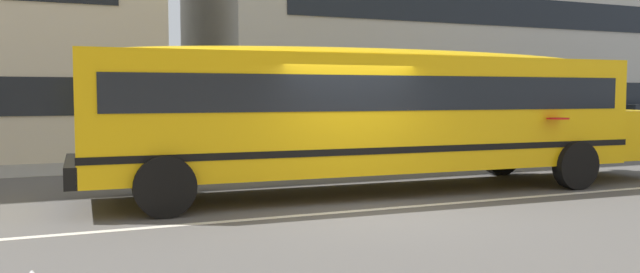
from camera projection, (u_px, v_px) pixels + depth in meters
The scene contains 4 objects.
ground_plane at pixel (365, 210), 10.67m from camera, with size 400.00×400.00×0.00m, color #54514F.
sidewalk_far at pixel (236, 161), 18.41m from camera, with size 120.00×3.00×0.01m, color gray.
lane_centreline at pixel (365, 210), 10.67m from camera, with size 110.00×0.16×0.01m, color silver.
school_bus at pixel (379, 107), 12.68m from camera, with size 12.99×3.33×2.89m.
Camera 1 is at (-4.82, -9.43, 1.98)m, focal length 35.07 mm.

